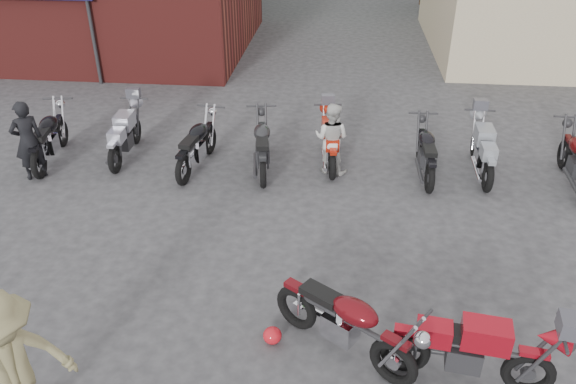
# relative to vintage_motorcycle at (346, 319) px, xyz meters

# --- Properties ---
(ground) EXTENTS (90.00, 90.00, 0.00)m
(ground) POSITION_rel_vintage_motorcycle_xyz_m (-0.62, 0.10, -0.61)
(ground) COLOR #323234
(vintage_motorcycle) EXTENTS (2.15, 1.77, 1.23)m
(vintage_motorcycle) POSITION_rel_vintage_motorcycle_xyz_m (0.00, 0.00, 0.00)
(vintage_motorcycle) COLOR #570A10
(vintage_motorcycle) RESTS_ON ground
(sportbike) EXTENTS (2.10, 0.95, 1.18)m
(sportbike) POSITION_rel_vintage_motorcycle_xyz_m (1.52, -0.31, -0.03)
(sportbike) COLOR maroon
(sportbike) RESTS_ON ground
(helmet) EXTENTS (0.32, 0.32, 0.24)m
(helmet) POSITION_rel_vintage_motorcycle_xyz_m (-0.97, 0.12, -0.50)
(helmet) COLOR red
(helmet) RESTS_ON ground
(person_dark) EXTENTS (0.72, 0.70, 1.66)m
(person_dark) POSITION_rel_vintage_motorcycle_xyz_m (-6.43, 4.29, 0.22)
(person_dark) COLOR black
(person_dark) RESTS_ON ground
(person_light) EXTENTS (0.88, 0.77, 1.51)m
(person_light) POSITION_rel_vintage_motorcycle_xyz_m (-0.35, 5.15, 0.14)
(person_light) COLOR silver
(person_light) RESTS_ON ground
(person_tan) EXTENTS (1.44, 1.37, 1.96)m
(person_tan) POSITION_rel_vintage_motorcycle_xyz_m (-3.56, -1.51, 0.36)
(person_tan) COLOR #867E52
(person_tan) RESTS_ON ground
(row_bike_0) EXTENTS (0.99, 2.17, 1.22)m
(row_bike_0) POSITION_rel_vintage_motorcycle_xyz_m (-6.42, 5.06, -0.01)
(row_bike_0) COLOR black
(row_bike_0) RESTS_ON ground
(row_bike_1) EXTENTS (0.74, 2.02, 1.16)m
(row_bike_1) POSITION_rel_vintage_motorcycle_xyz_m (-4.87, 5.41, -0.04)
(row_bike_1) COLOR #999AA7
(row_bike_1) RESTS_ON ground
(row_bike_2) EXTENTS (0.95, 2.10, 1.17)m
(row_bike_2) POSITION_rel_vintage_motorcycle_xyz_m (-3.17, 5.05, -0.03)
(row_bike_2) COLOR black
(row_bike_2) RESTS_ON ground
(row_bike_3) EXTENTS (0.98, 2.14, 1.19)m
(row_bike_3) POSITION_rel_vintage_motorcycle_xyz_m (-1.79, 5.13, -0.02)
(row_bike_3) COLOR #242527
(row_bike_3) RESTS_ON ground
(row_bike_4) EXTENTS (0.85, 2.00, 1.13)m
(row_bike_4) POSITION_rel_vintage_motorcycle_xyz_m (-0.39, 5.55, -0.05)
(row_bike_4) COLOR #B2210E
(row_bike_4) RESTS_ON ground
(row_bike_5) EXTENTS (0.69, 1.98, 1.14)m
(row_bike_5) POSITION_rel_vintage_motorcycle_xyz_m (1.60, 5.20, -0.04)
(row_bike_5) COLOR black
(row_bike_5) RESTS_ON ground
(row_bike_6) EXTENTS (0.73, 2.05, 1.18)m
(row_bike_6) POSITION_rel_vintage_motorcycle_xyz_m (2.77, 5.38, -0.03)
(row_bike_6) COLOR #9399A1
(row_bike_6) RESTS_ON ground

